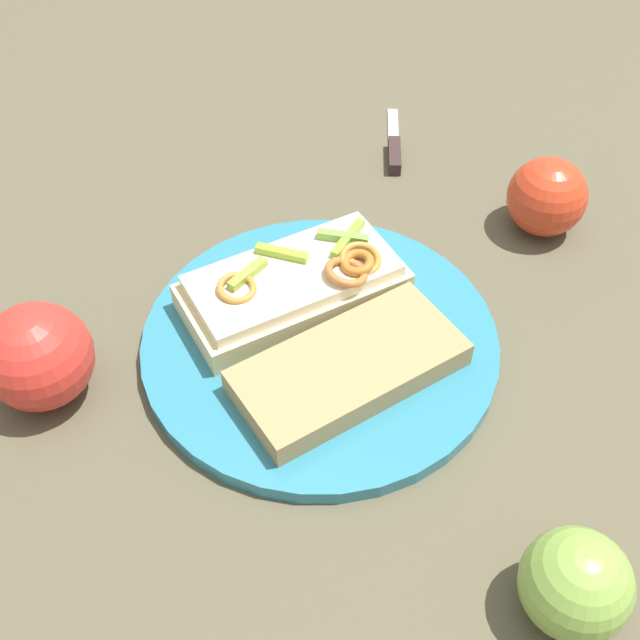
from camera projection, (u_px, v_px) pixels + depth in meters
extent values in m
plane|color=brown|center=(320.00, 348.00, 0.65)|extent=(2.00, 2.00, 0.00)
cylinder|color=teal|center=(320.00, 342.00, 0.65)|extent=(0.28, 0.28, 0.01)
cube|color=beige|center=(293.00, 291.00, 0.66)|extent=(0.15, 0.20, 0.02)
cube|color=#F5E2C3|center=(293.00, 276.00, 0.65)|extent=(0.13, 0.18, 0.01)
torus|color=#AF6934|center=(346.00, 272.00, 0.64)|extent=(0.05, 0.05, 0.02)
torus|color=#BD7B31|center=(360.00, 259.00, 0.65)|extent=(0.05, 0.04, 0.01)
torus|color=#AA6925|center=(357.00, 263.00, 0.65)|extent=(0.04, 0.04, 0.01)
torus|color=#C17D35|center=(237.00, 288.00, 0.63)|extent=(0.04, 0.04, 0.01)
cube|color=#77AC45|center=(343.00, 237.00, 0.67)|extent=(0.04, 0.03, 0.01)
cube|color=#8BAF2F|center=(282.00, 253.00, 0.65)|extent=(0.04, 0.02, 0.01)
cube|color=#8BAA3A|center=(248.00, 274.00, 0.64)|extent=(0.01, 0.04, 0.01)
cube|color=#87B433|center=(348.00, 239.00, 0.67)|extent=(0.02, 0.05, 0.01)
cube|color=#A98455|center=(349.00, 368.00, 0.61)|extent=(0.13, 0.19, 0.02)
sphere|color=red|center=(547.00, 197.00, 0.73)|extent=(0.08, 0.08, 0.07)
sphere|color=red|center=(38.00, 357.00, 0.59)|extent=(0.08, 0.08, 0.08)
sphere|color=#81A844|center=(576.00, 584.00, 0.48)|extent=(0.08, 0.08, 0.07)
cube|color=silver|center=(393.00, 126.00, 0.86)|extent=(0.05, 0.06, 0.00)
cube|color=#342423|center=(395.00, 156.00, 0.81)|extent=(0.04, 0.05, 0.01)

